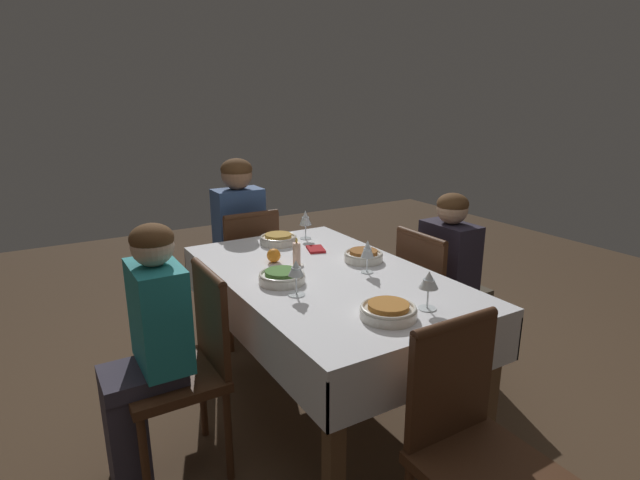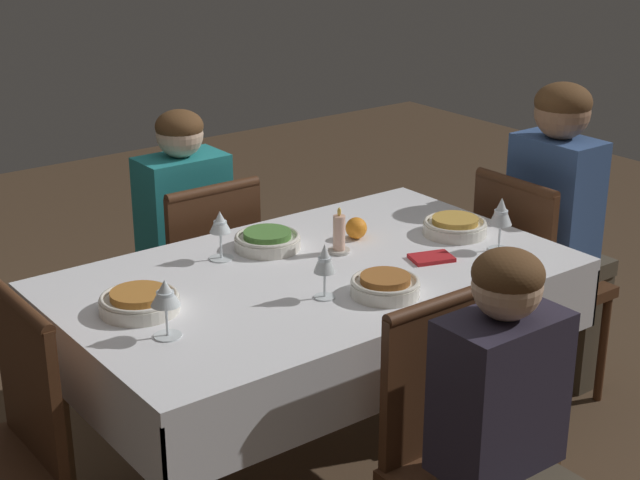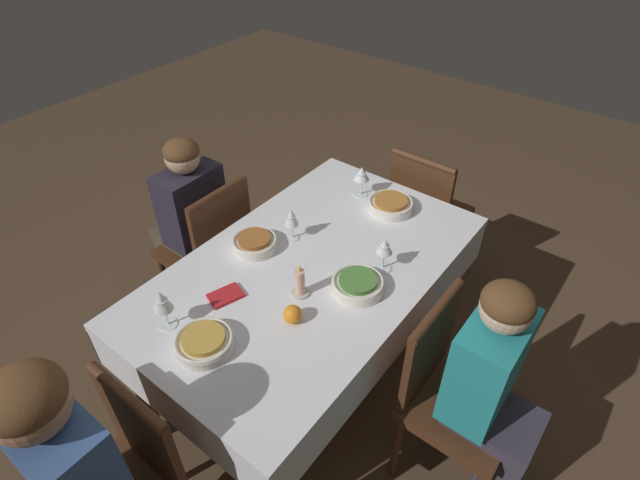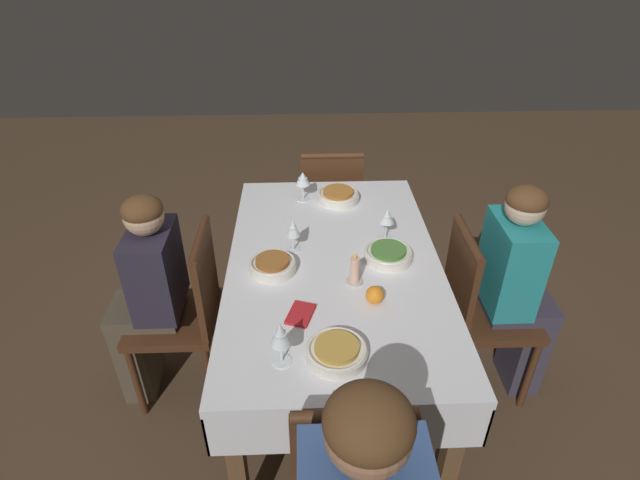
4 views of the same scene
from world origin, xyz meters
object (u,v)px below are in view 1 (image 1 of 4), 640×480
at_px(dining_table, 325,291).
at_px(person_child_teal, 147,348).
at_px(bowl_east, 388,311).
at_px(person_adult_denim, 237,236).
at_px(bowl_north, 364,256).
at_px(chair_south, 187,362).
at_px(wine_glass_west, 305,219).
at_px(wine_glass_north, 367,250).
at_px(wine_glass_south, 296,270).
at_px(bowl_west, 278,239).
at_px(wine_glass_east, 429,282).
at_px(orange_fruit, 274,255).
at_px(chair_west, 247,268).
at_px(napkin_red_folded, 316,249).
at_px(bowl_south, 282,277).
at_px(person_child_dark, 455,279).
at_px(chair_east, 473,444).
at_px(chair_north, 433,299).
at_px(candle_centerpiece, 297,256).

height_order(dining_table, person_child_teal, person_child_teal).
distance_m(dining_table, bowl_east, 0.54).
bearing_deg(person_adult_denim, bowl_north, 103.47).
height_order(chair_south, wine_glass_west, wine_glass_west).
bearing_deg(wine_glass_north, wine_glass_south, -79.78).
relative_size(bowl_west, wine_glass_west, 1.22).
relative_size(person_child_teal, wine_glass_south, 7.26).
distance_m(bowl_east, wine_glass_east, 0.20).
bearing_deg(chair_south, bowl_west, 128.05).
distance_m(bowl_east, orange_fruit, 0.80).
height_order(dining_table, bowl_east, bowl_east).
height_order(chair_west, napkin_red_folded, chair_west).
bearing_deg(bowl_south, wine_glass_west, 142.28).
distance_m(person_child_dark, bowl_east, 1.02).
height_order(person_adult_denim, napkin_red_folded, person_adult_denim).
relative_size(dining_table, chair_east, 1.68).
bearing_deg(bowl_south, chair_north, 88.64).
relative_size(bowl_east, wine_glass_east, 1.38).
relative_size(person_child_dark, wine_glass_north, 6.83).
relative_size(person_child_teal, bowl_north, 5.72).
distance_m(chair_south, bowl_east, 0.86).
xyz_separation_m(wine_glass_west, candle_centerpiece, (0.40, -0.27, -0.07)).
bearing_deg(dining_table, chair_north, 87.59).
height_order(person_child_teal, napkin_red_folded, person_child_teal).
distance_m(bowl_south, wine_glass_north, 0.41).
bearing_deg(chair_west, chair_north, 123.83).
xyz_separation_m(bowl_west, wine_glass_north, (0.63, 0.14, 0.08)).
xyz_separation_m(person_child_dark, bowl_west, (-0.57, -0.79, 0.20)).
relative_size(dining_table, orange_fruit, 21.64).
relative_size(wine_glass_south, napkin_red_folded, 1.05).
xyz_separation_m(person_child_teal, person_child_dark, (0.03, 1.63, -0.01)).
bearing_deg(person_child_teal, candle_centerpiece, 101.18).
relative_size(bowl_south, orange_fruit, 2.97).
height_order(chair_west, bowl_south, chair_west).
bearing_deg(wine_glass_north, chair_west, -170.89).
xyz_separation_m(wine_glass_west, bowl_south, (0.56, -0.43, -0.09)).
relative_size(person_adult_denim, napkin_red_folded, 8.21).
xyz_separation_m(chair_north, chair_east, (0.93, -0.70, 0.00)).
bearing_deg(wine_glass_west, napkin_red_folded, -15.66).
height_order(person_child_teal, wine_glass_north, person_child_teal).
bearing_deg(chair_south, candle_centerpiece, 103.95).
distance_m(wine_glass_west, orange_fruit, 0.45).
bearing_deg(dining_table, chair_west, 179.83).
distance_m(wine_glass_south, candle_centerpiece, 0.36).
bearing_deg(wine_glass_east, person_child_dark, 126.71).
relative_size(person_adult_denim, bowl_west, 5.81).
distance_m(chair_north, wine_glass_west, 0.83).
bearing_deg(bowl_north, wine_glass_south, -66.20).
bearing_deg(chair_south, chair_north, 88.79).
bearing_deg(bowl_south, orange_fruit, 161.21).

